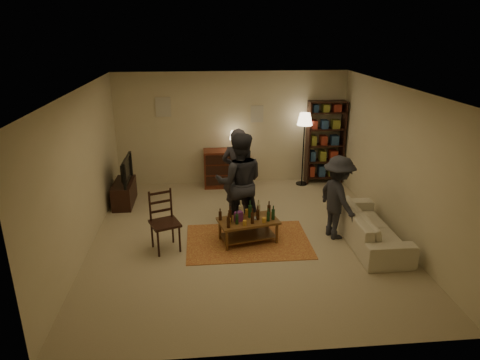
{
  "coord_description": "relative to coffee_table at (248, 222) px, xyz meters",
  "views": [
    {
      "loc": [
        -0.74,
        -7.04,
        3.67
      ],
      "look_at": [
        -0.08,
        0.1,
        1.08
      ],
      "focal_mm": 32.0,
      "sensor_mm": 36.0,
      "label": 1
    }
  ],
  "objects": [
    {
      "name": "dresser",
      "position": [
        -0.23,
        2.9,
        0.09
      ],
      "size": [
        1.0,
        0.5,
        1.36
      ],
      "color": "brown",
      "rests_on": "ground"
    },
    {
      "name": "floor",
      "position": [
        -0.04,
        0.19,
        -0.39
      ],
      "size": [
        6.0,
        6.0,
        0.0
      ],
      "primitive_type": "plane",
      "color": "#C6B793",
      "rests_on": "ground"
    },
    {
      "name": "coffee_table",
      "position": [
        0.0,
        0.0,
        0.0
      ],
      "size": [
        1.14,
        0.78,
        0.77
      ],
      "rotation": [
        0.0,
        0.0,
        0.22
      ],
      "color": "brown",
      "rests_on": "ground"
    },
    {
      "name": "floor_lamp",
      "position": [
        1.65,
        2.84,
        1.11
      ],
      "size": [
        0.36,
        0.36,
        1.76
      ],
      "color": "black",
      "rests_on": "ground"
    },
    {
      "name": "room_shell",
      "position": [
        -0.68,
        3.17,
        1.42
      ],
      "size": [
        6.0,
        6.0,
        6.0
      ],
      "color": "beige",
      "rests_on": "ground"
    },
    {
      "name": "rug",
      "position": [
        0.01,
        0.0,
        -0.38
      ],
      "size": [
        2.2,
        1.5,
        0.01
      ],
      "primitive_type": "cube",
      "color": "#983421",
      "rests_on": "ground"
    },
    {
      "name": "sofa",
      "position": [
        2.16,
        -0.21,
        -0.09
      ],
      "size": [
        0.81,
        2.08,
        0.61
      ],
      "primitive_type": "imported",
      "rotation": [
        0.0,
        0.0,
        1.57
      ],
      "color": "beige",
      "rests_on": "ground"
    },
    {
      "name": "bookshelf",
      "position": [
        2.21,
        2.97,
        0.64
      ],
      "size": [
        0.9,
        0.34,
        2.02
      ],
      "color": "black",
      "rests_on": "ground"
    },
    {
      "name": "dining_chair",
      "position": [
        -1.47,
        -0.09,
        0.18
      ],
      "size": [
        0.6,
        0.6,
        1.07
      ],
      "rotation": [
        0.0,
        0.0,
        0.37
      ],
      "color": "black",
      "rests_on": "ground"
    },
    {
      "name": "person_right",
      "position": [
        -0.1,
        0.54,
        0.55
      ],
      "size": [
        0.96,
        0.78,
        1.89
      ],
      "primitive_type": "imported",
      "rotation": [
        0.0,
        0.0,
        3.07
      ],
      "color": "#23232A",
      "rests_on": "ground"
    },
    {
      "name": "tv_stand",
      "position": [
        -2.48,
        1.99,
        -0.01
      ],
      "size": [
        0.4,
        1.0,
        1.06
      ],
      "color": "black",
      "rests_on": "ground"
    },
    {
      "name": "person_by_sofa",
      "position": [
        1.63,
        0.05,
        0.38
      ],
      "size": [
        0.81,
        1.11,
        1.54
      ],
      "primitive_type": "imported",
      "rotation": [
        0.0,
        0.0,
        1.83
      ],
      "color": "#26272E",
      "rests_on": "ground"
    },
    {
      "name": "person_left",
      "position": [
        -0.07,
        1.09,
        0.53
      ],
      "size": [
        0.79,
        0.66,
        1.84
      ],
      "primitive_type": "imported",
      "rotation": [
        0.0,
        0.0,
        2.75
      ],
      "color": "#28272F",
      "rests_on": "ground"
    }
  ]
}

